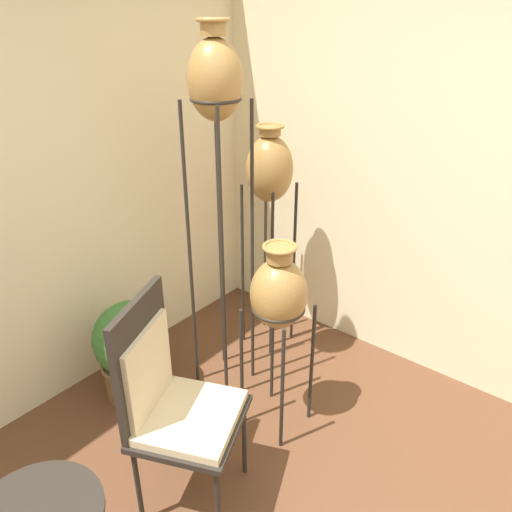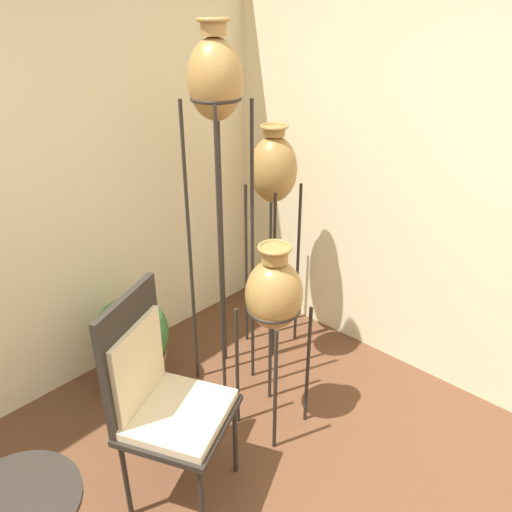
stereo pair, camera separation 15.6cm
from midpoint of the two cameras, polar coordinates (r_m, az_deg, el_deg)
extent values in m
cylinder|color=#28231E|center=(2.69, -2.40, -1.71)|extent=(0.02, 0.02, 1.74)
cylinder|color=#28231E|center=(2.85, 1.15, 0.04)|extent=(0.02, 0.02, 1.74)
cylinder|color=#28231E|center=(2.85, -5.98, -0.09)|extent=(0.02, 0.02, 1.74)
cylinder|color=#28231E|center=(3.01, -2.43, 1.49)|extent=(0.02, 0.02, 1.74)
torus|color=#28231E|center=(2.58, -2.80, 17.52)|extent=(0.26, 0.26, 0.02)
ellipsoid|color=olive|center=(2.57, -2.84, 19.45)|extent=(0.27, 0.27, 0.39)
cylinder|color=olive|center=(2.55, -2.97, 24.59)|extent=(0.12, 0.12, 0.07)
torus|color=olive|center=(2.55, -2.99, 25.38)|extent=(0.16, 0.16, 0.02)
cylinder|color=#28231E|center=(3.19, 3.46, -2.74)|extent=(0.02, 0.02, 1.16)
cylinder|color=#28231E|center=(3.36, 6.11, -1.24)|extent=(0.02, 0.02, 1.16)
cylinder|color=#28231E|center=(3.33, 0.22, -1.36)|extent=(0.02, 0.02, 1.16)
cylinder|color=#28231E|center=(3.50, 2.92, 0.02)|extent=(0.02, 0.02, 1.16)
torus|color=#28231E|center=(3.11, 3.45, 8.21)|extent=(0.25, 0.25, 0.02)
ellipsoid|color=olive|center=(3.09, 3.49, 9.84)|extent=(0.29, 0.29, 0.41)
cylinder|color=olive|center=(3.03, 3.62, 14.06)|extent=(0.13, 0.13, 0.05)
torus|color=olive|center=(3.02, 3.63, 14.55)|extent=(0.17, 0.17, 0.02)
cylinder|color=#28231E|center=(2.64, 3.97, -15.28)|extent=(0.02, 0.02, 0.76)
cylinder|color=#28231E|center=(2.81, 7.57, -12.45)|extent=(0.02, 0.02, 0.76)
cylinder|color=#28231E|center=(2.78, -0.51, -12.76)|extent=(0.02, 0.02, 0.76)
cylinder|color=#28231E|center=(2.94, 3.19, -10.26)|extent=(0.02, 0.02, 0.76)
torus|color=#28231E|center=(2.57, 3.79, -6.02)|extent=(0.28, 0.28, 0.02)
ellipsoid|color=olive|center=(2.52, 3.85, -4.41)|extent=(0.29, 0.29, 0.37)
cylinder|color=olive|center=(2.41, 4.01, 0.16)|extent=(0.13, 0.13, 0.08)
torus|color=olive|center=(2.40, 4.04, 0.96)|extent=(0.17, 0.17, 0.02)
cylinder|color=#28231E|center=(2.39, -4.10, -26.50)|extent=(0.02, 0.02, 0.46)
cylinder|color=#28231E|center=(2.63, -0.59, -20.08)|extent=(0.02, 0.02, 0.46)
cylinder|color=#28231E|center=(2.52, -12.78, -23.74)|extent=(0.02, 0.02, 0.46)
cylinder|color=#28231E|center=(2.74, -8.42, -18.02)|extent=(0.02, 0.02, 0.46)
cube|color=#28231E|center=(2.38, -6.79, -18.07)|extent=(0.60, 0.59, 0.03)
cube|color=beige|center=(2.36, -6.83, -17.46)|extent=(0.55, 0.54, 0.04)
cube|color=#28231E|center=(2.26, -12.04, -11.00)|extent=(0.41, 0.20, 0.59)
cube|color=beige|center=(2.28, -11.30, -12.33)|extent=(0.35, 0.17, 0.41)
cylinder|color=#28231E|center=(2.01, -23.83, -24.64)|extent=(0.45, 0.45, 0.02)
cylinder|color=brown|center=(3.25, -12.15, -12.77)|extent=(0.37, 0.37, 0.23)
torus|color=brown|center=(3.17, -12.35, -11.14)|extent=(0.40, 0.40, 0.02)
sphere|color=#387033|center=(3.08, -12.65, -8.67)|extent=(0.45, 0.45, 0.45)
camera|label=1|loc=(0.08, -88.43, 0.78)|focal=35.00mm
camera|label=2|loc=(0.08, 91.57, -0.78)|focal=35.00mm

